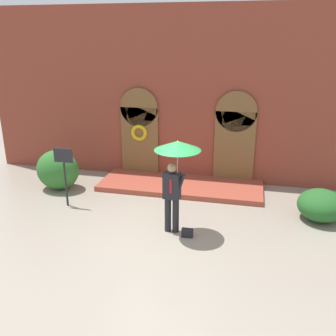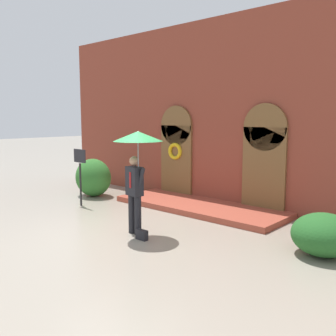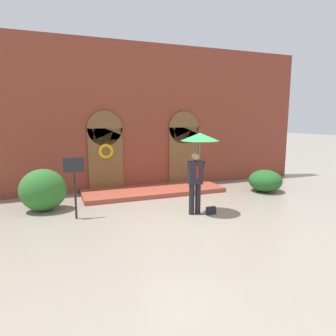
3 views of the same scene
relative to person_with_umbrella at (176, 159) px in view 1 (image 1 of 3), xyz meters
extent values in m
plane|color=gray|center=(-0.43, -0.22, -1.91)|extent=(80.00, 80.00, 0.00)
cube|color=brown|center=(-0.43, 3.98, 0.89)|extent=(14.00, 0.50, 5.60)
cube|color=brown|center=(-2.03, 3.69, -0.71)|extent=(1.30, 0.08, 2.40)
cylinder|color=brown|center=(-2.03, 3.69, 0.49)|extent=(1.30, 0.08, 1.30)
cube|color=brown|center=(1.17, 3.69, -0.71)|extent=(1.30, 0.08, 2.40)
cylinder|color=brown|center=(1.17, 3.69, 0.49)|extent=(1.30, 0.08, 1.30)
torus|color=gold|center=(-2.03, 3.62, -0.36)|extent=(0.56, 0.12, 0.56)
cube|color=#98402E|center=(-0.43, 2.83, -1.83)|extent=(5.20, 1.80, 0.16)
cylinder|color=black|center=(-0.20, 0.00, -1.46)|extent=(0.16, 0.16, 0.90)
cylinder|color=black|center=(0.00, 0.00, -1.46)|extent=(0.16, 0.16, 0.90)
cube|color=black|center=(-0.10, 0.00, -0.68)|extent=(0.43, 0.30, 0.66)
cube|color=#A51919|center=(-0.10, -0.13, -0.64)|extent=(0.06, 0.02, 0.36)
sphere|color=#A87A5B|center=(-0.10, 0.00, -0.22)|extent=(0.22, 0.22, 0.22)
cylinder|color=black|center=(0.12, 0.00, -0.58)|extent=(0.22, 0.09, 0.46)
cylinder|color=gray|center=(0.03, 0.00, -0.26)|extent=(0.02, 0.02, 0.98)
cone|color=#1E7538|center=(0.03, 0.00, 0.34)|extent=(1.10, 1.10, 0.22)
cone|color=white|center=(0.03, 0.00, 0.35)|extent=(0.61, 0.60, 0.20)
cube|color=black|center=(0.34, -0.20, -1.80)|extent=(0.28, 0.13, 0.22)
cylinder|color=black|center=(-3.36, 0.80, -1.26)|extent=(0.06, 0.06, 1.30)
cube|color=#232328|center=(-3.36, 0.80, -0.39)|extent=(0.56, 0.03, 0.40)
ellipsoid|color=#2D6B28|center=(-4.22, 1.91, -1.27)|extent=(1.36, 1.08, 1.28)
ellipsoid|color=#235B23|center=(3.62, 1.52, -1.50)|extent=(1.23, 1.26, 0.83)
camera|label=1|loc=(1.68, -8.17, 2.73)|focal=40.00mm
camera|label=2|loc=(6.07, -5.69, 0.75)|focal=40.00mm
camera|label=3|loc=(-3.84, -7.59, 0.85)|focal=32.00mm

